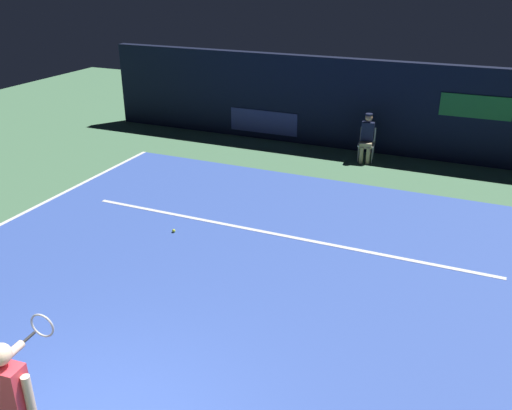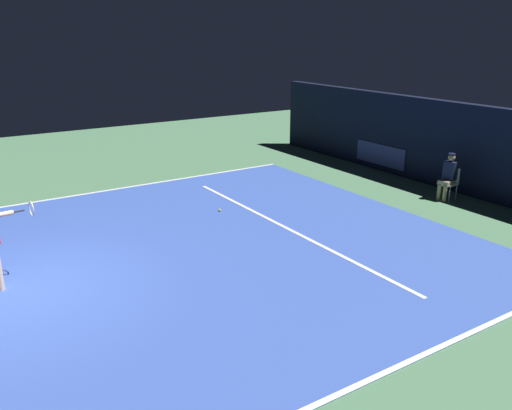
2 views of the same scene
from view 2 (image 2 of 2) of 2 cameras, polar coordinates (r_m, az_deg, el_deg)
ground_plane at (r=12.09m, az=-3.89°, el=-4.14°), size 32.38×32.38×0.00m
court_surface at (r=12.09m, az=-3.89°, el=-4.11°), size 10.99×10.45×0.01m
line_sideline_left at (r=8.30m, az=15.56°, el=-16.02°), size 0.10×10.45×0.01m
line_sideline_right at (r=16.81m, az=-12.99°, el=1.95°), size 0.10×10.45×0.01m
line_service at (r=13.00m, az=3.16°, el=-2.41°), size 8.57×0.10×0.01m
back_wall at (r=16.89m, az=20.49°, el=5.84°), size 15.99×0.33×2.60m
line_judge_on_chair at (r=15.95m, az=19.88°, el=2.95°), size 0.48×0.56×1.32m
tennis_ball at (r=14.15m, az=-3.89°, el=-0.55°), size 0.07×0.07×0.07m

